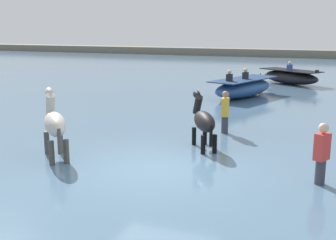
# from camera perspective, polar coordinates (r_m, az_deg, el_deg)

# --- Properties ---
(ground_plane) EXTENTS (120.00, 120.00, 0.00)m
(ground_plane) POSITION_cam_1_polar(r_m,az_deg,el_deg) (9.78, -1.59, -8.43)
(ground_plane) COLOR #666051
(water_surface) EXTENTS (90.00, 90.00, 0.37)m
(water_surface) POSITION_cam_1_polar(r_m,az_deg,el_deg) (19.05, 10.18, 2.23)
(water_surface) COLOR slate
(water_surface) RESTS_ON ground
(horse_lead_black) EXTENTS (1.13, 1.53, 1.78)m
(horse_lead_black) POSITION_cam_1_polar(r_m,az_deg,el_deg) (11.04, 4.75, -0.33)
(horse_lead_black) COLOR black
(horse_lead_black) RESTS_ON ground
(horse_trailing_pinto) EXTENTS (1.47, 1.54, 1.97)m
(horse_trailing_pinto) POSITION_cam_1_polar(r_m,az_deg,el_deg) (10.53, -14.84, -0.70)
(horse_trailing_pinto) COLOR beige
(horse_trailing_pinto) RESTS_ON ground
(boat_distant_west) EXTENTS (3.68, 3.09, 1.25)m
(boat_distant_west) POSITION_cam_1_polar(r_m,az_deg,el_deg) (24.55, 15.95, 5.54)
(boat_distant_west) COLOR black
(boat_distant_west) RESTS_ON water_surface
(boat_mid_channel) EXTENTS (2.67, 4.25, 1.30)m
(boat_mid_channel) POSITION_cam_1_polar(r_m,az_deg,el_deg) (19.53, 10.02, 4.25)
(boat_mid_channel) COLOR #28518E
(boat_mid_channel) RESTS_ON water_surface
(person_onlooker_left) EXTENTS (0.33, 0.38, 1.63)m
(person_onlooker_left) POSITION_cam_1_polar(r_m,az_deg,el_deg) (9.07, 19.69, -5.08)
(person_onlooker_left) COLOR #383842
(person_onlooker_left) RESTS_ON ground
(person_onlooker_right) EXTENTS (0.24, 0.34, 1.63)m
(person_onlooker_right) POSITION_cam_1_polar(r_m,az_deg,el_deg) (12.74, 7.58, 0.46)
(person_onlooker_right) COLOR #383842
(person_onlooker_right) RESTS_ON ground
(channel_buoy) EXTENTS (0.34, 0.34, 0.77)m
(channel_buoy) POSITION_cam_1_polar(r_m,az_deg,el_deg) (22.40, 12.13, 4.58)
(channel_buoy) COLOR #E54C1E
(channel_buoy) RESTS_ON water_surface
(far_shoreline) EXTENTS (80.00, 2.40, 1.14)m
(far_shoreline) POSITION_cam_1_polar(r_m,az_deg,el_deg) (46.48, 17.04, 8.24)
(far_shoreline) COLOR #706B5B
(far_shoreline) RESTS_ON ground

